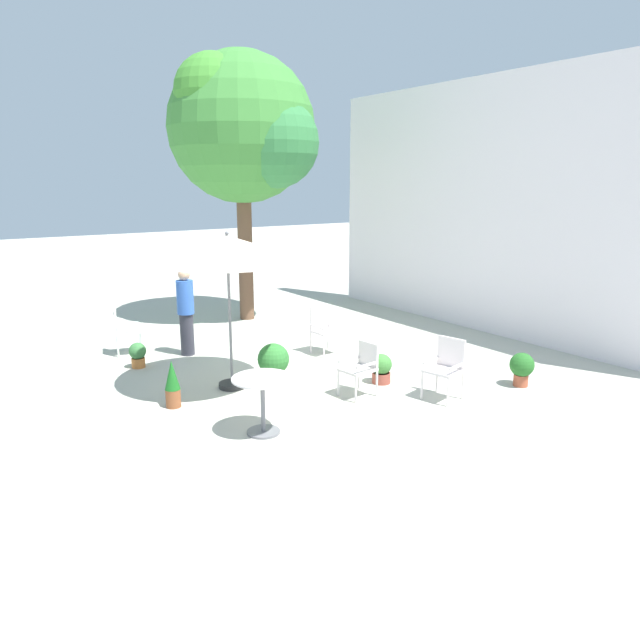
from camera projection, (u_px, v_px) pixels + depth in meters
name	position (u px, v px, depth m)	size (l,w,h in m)	color
ground_plane	(300.00, 368.00, 10.49)	(60.00, 60.00, 0.00)	#B5B4A5
villa_facade	(490.00, 208.00, 12.64)	(9.49, 0.30, 5.45)	white
shade_tree	(245.00, 128.00, 13.25)	(3.54, 3.38, 6.15)	brown
patio_umbrella_0	(227.00, 250.00, 8.99)	(2.41, 2.41, 2.53)	#2D2D2D
cafe_table_0	(263.00, 394.00, 7.66)	(0.81, 0.81, 0.78)	silver
patio_chair_0	(324.00, 327.00, 11.32)	(0.48, 0.48, 0.92)	silver
patio_chair_1	(361.00, 365.00, 9.07)	(0.47, 0.53, 0.83)	silver
patio_chair_2	(123.00, 328.00, 11.23)	(0.54, 0.56, 0.91)	white
patio_chair_3	(446.00, 364.00, 8.94)	(0.58, 0.56, 0.94)	white
potted_plant_0	(172.00, 384.00, 8.60)	(0.23, 0.23, 0.72)	brown
potted_plant_1	(522.00, 367.00, 9.51)	(0.40, 0.40, 0.56)	#AB5136
potted_plant_2	(138.00, 354.00, 10.47)	(0.30, 0.30, 0.46)	#C47438
potted_plant_3	(273.00, 361.00, 9.66)	(0.53, 0.53, 0.67)	#C37039
potted_plant_4	(381.00, 368.00, 9.67)	(0.35, 0.35, 0.50)	#9B4739
standing_person	(186.00, 311.00, 11.11)	(0.39, 0.39, 1.68)	#33333D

